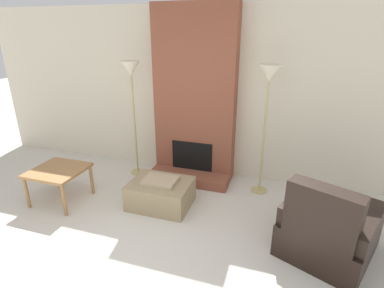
{
  "coord_description": "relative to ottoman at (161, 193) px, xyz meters",
  "views": [
    {
      "loc": [
        1.32,
        -1.64,
        2.24
      ],
      "look_at": [
        0.0,
        2.48,
        0.58
      ],
      "focal_mm": 28.0,
      "sensor_mm": 36.0,
      "label": 1
    }
  ],
  "objects": [
    {
      "name": "wall_back",
      "position": [
        0.16,
        1.22,
        1.12
      ],
      "size": [
        7.6,
        0.06,
        2.6
      ],
      "primitive_type": "cube",
      "color": "beige",
      "rests_on": "ground_plane"
    },
    {
      "name": "fireplace",
      "position": [
        0.16,
        1.02,
        1.04
      ],
      "size": [
        1.23,
        0.64,
        2.6
      ],
      "color": "brown",
      "rests_on": "ground_plane"
    },
    {
      "name": "ottoman",
      "position": [
        0.0,
        0.0,
        0.0
      ],
      "size": [
        0.8,
        0.62,
        0.39
      ],
      "color": "#998460",
      "rests_on": "ground_plane"
    },
    {
      "name": "armchair",
      "position": [
        2.02,
        -0.35,
        0.09
      ],
      "size": [
        1.13,
        1.19,
        0.91
      ],
      "rotation": [
        0.0,
        0.0,
        2.73
      ],
      "color": "black",
      "rests_on": "ground_plane"
    },
    {
      "name": "side_table",
      "position": [
        -1.36,
        -0.31,
        0.24
      ],
      "size": [
        0.67,
        0.66,
        0.48
      ],
      "color": "#9E7042",
      "rests_on": "ground_plane"
    },
    {
      "name": "floor_lamp_left",
      "position": [
        -0.77,
        0.8,
        1.38
      ],
      "size": [
        0.29,
        0.29,
        1.81
      ],
      "color": "tan",
      "rests_on": "ground_plane"
    },
    {
      "name": "floor_lamp_right",
      "position": [
        1.23,
        0.8,
        1.39
      ],
      "size": [
        0.29,
        0.29,
        1.83
      ],
      "color": "tan",
      "rests_on": "ground_plane"
    }
  ]
}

